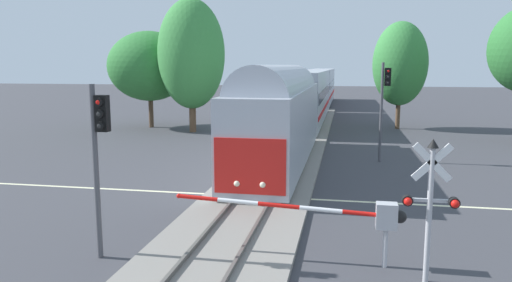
% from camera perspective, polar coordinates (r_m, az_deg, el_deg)
% --- Properties ---
extents(ground_plane, '(220.00, 220.00, 0.00)m').
position_cam_1_polar(ground_plane, '(20.35, 0.31, -6.60)').
color(ground_plane, '#3D3D42').
extents(road_centre_stripe, '(44.00, 0.20, 0.01)m').
position_cam_1_polar(road_centre_stripe, '(20.35, 0.31, -6.59)').
color(road_centre_stripe, beige).
rests_on(road_centre_stripe, ground).
extents(railway_track, '(4.40, 80.00, 0.32)m').
position_cam_1_polar(railway_track, '(20.33, 0.31, -6.34)').
color(railway_track, gray).
rests_on(railway_track, ground).
extents(commuter_train, '(3.04, 62.14, 5.16)m').
position_cam_1_polar(commuter_train, '(46.78, 6.35, 5.57)').
color(commuter_train, '#B2B7C1').
rests_on(commuter_train, railway_track).
extents(crossing_gate_near, '(6.47, 0.40, 1.80)m').
position_cam_1_polar(crossing_gate_near, '(13.54, 11.81, -8.59)').
color(crossing_gate_near, '#B7B7BC').
rests_on(crossing_gate_near, ground).
extents(crossing_signal_mast, '(1.36, 0.44, 3.70)m').
position_cam_1_polar(crossing_signal_mast, '(12.70, 19.96, -6.19)').
color(crossing_signal_mast, '#B2B2B7').
rests_on(crossing_signal_mast, ground).
extents(traffic_signal_median, '(0.53, 0.38, 4.96)m').
position_cam_1_polar(traffic_signal_median, '(13.96, -18.11, -0.28)').
color(traffic_signal_median, '#4C4C51').
rests_on(traffic_signal_median, ground).
extents(traffic_signal_far_side, '(0.53, 0.38, 5.62)m').
position_cam_1_polar(traffic_signal_far_side, '(28.07, 14.95, 5.19)').
color(traffic_signal_far_side, '#4C4C51').
rests_on(traffic_signal_far_side, ground).
extents(pine_left_background, '(7.19, 7.19, 8.39)m').
position_cam_1_polar(pine_left_background, '(43.47, -12.50, 8.64)').
color(pine_left_background, '#4C3828').
rests_on(pine_left_background, ground).
extents(elm_centre_background, '(4.61, 4.61, 9.14)m').
position_cam_1_polar(elm_centre_background, '(43.28, 16.70, 8.74)').
color(elm_centre_background, brown).
rests_on(elm_centre_background, ground).
extents(oak_behind_train, '(5.42, 5.42, 10.77)m').
position_cam_1_polar(oak_behind_train, '(39.82, -7.66, 10.15)').
color(oak_behind_train, brown).
rests_on(oak_behind_train, ground).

